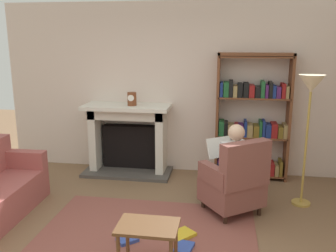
{
  "coord_description": "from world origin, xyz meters",
  "views": [
    {
      "loc": [
        0.8,
        -3.27,
        2.12
      ],
      "look_at": [
        0.1,
        1.2,
        1.05
      ],
      "focal_mm": 39.23,
      "sensor_mm": 36.0,
      "label": 1
    }
  ],
  "objects_px": {
    "fireplace": "(129,136)",
    "armchair_reading": "(235,182)",
    "side_table": "(148,232)",
    "seated_reader": "(230,164)",
    "bookshelf": "(252,121)",
    "floor_lamp": "(310,96)",
    "mantel_clock": "(132,99)"
  },
  "relations": [
    {
      "from": "bookshelf",
      "to": "armchair_reading",
      "type": "height_order",
      "value": "bookshelf"
    },
    {
      "from": "armchair_reading",
      "to": "floor_lamp",
      "type": "distance_m",
      "value": 1.41
    },
    {
      "from": "fireplace",
      "to": "seated_reader",
      "type": "bearing_deg",
      "value": -36.37
    },
    {
      "from": "fireplace",
      "to": "seated_reader",
      "type": "distance_m",
      "value": 2.0
    },
    {
      "from": "fireplace",
      "to": "armchair_reading",
      "type": "relative_size",
      "value": 1.44
    },
    {
      "from": "fireplace",
      "to": "armchair_reading",
      "type": "height_order",
      "value": "fireplace"
    },
    {
      "from": "bookshelf",
      "to": "mantel_clock",
      "type": "bearing_deg",
      "value": -175.79
    },
    {
      "from": "fireplace",
      "to": "mantel_clock",
      "type": "bearing_deg",
      "value": -47.05
    },
    {
      "from": "fireplace",
      "to": "armchair_reading",
      "type": "bearing_deg",
      "value": -37.32
    },
    {
      "from": "floor_lamp",
      "to": "side_table",
      "type": "bearing_deg",
      "value": -134.41
    },
    {
      "from": "mantel_clock",
      "to": "side_table",
      "type": "distance_m",
      "value": 2.74
    },
    {
      "from": "armchair_reading",
      "to": "side_table",
      "type": "distance_m",
      "value": 1.54
    },
    {
      "from": "mantel_clock",
      "to": "side_table",
      "type": "xyz_separation_m",
      "value": [
        0.77,
        -2.49,
        -0.82
      ]
    },
    {
      "from": "seated_reader",
      "to": "side_table",
      "type": "height_order",
      "value": "seated_reader"
    },
    {
      "from": "side_table",
      "to": "floor_lamp",
      "type": "bearing_deg",
      "value": 45.59
    },
    {
      "from": "seated_reader",
      "to": "side_table",
      "type": "distance_m",
      "value": 1.61
    },
    {
      "from": "bookshelf",
      "to": "floor_lamp",
      "type": "relative_size",
      "value": 1.13
    },
    {
      "from": "fireplace",
      "to": "side_table",
      "type": "distance_m",
      "value": 2.74
    },
    {
      "from": "mantel_clock",
      "to": "armchair_reading",
      "type": "xyz_separation_m",
      "value": [
        1.59,
        -1.18,
        -0.8
      ]
    },
    {
      "from": "fireplace",
      "to": "bookshelf",
      "type": "relative_size",
      "value": 0.73
    },
    {
      "from": "armchair_reading",
      "to": "bookshelf",
      "type": "bearing_deg",
      "value": -137.27
    },
    {
      "from": "mantel_clock",
      "to": "armchair_reading",
      "type": "relative_size",
      "value": 0.21
    },
    {
      "from": "armchair_reading",
      "to": "mantel_clock",
      "type": "bearing_deg",
      "value": -72.87
    },
    {
      "from": "fireplace",
      "to": "seated_reader",
      "type": "xyz_separation_m",
      "value": [
        1.61,
        -1.19,
        0.03
      ]
    },
    {
      "from": "armchair_reading",
      "to": "floor_lamp",
      "type": "bearing_deg",
      "value": 169.06
    },
    {
      "from": "armchair_reading",
      "to": "side_table",
      "type": "xyz_separation_m",
      "value": [
        -0.81,
        -1.31,
        -0.03
      ]
    },
    {
      "from": "fireplace",
      "to": "side_table",
      "type": "height_order",
      "value": "fireplace"
    },
    {
      "from": "bookshelf",
      "to": "side_table",
      "type": "xyz_separation_m",
      "value": [
        -1.07,
        -2.63,
        -0.51
      ]
    },
    {
      "from": "fireplace",
      "to": "floor_lamp",
      "type": "xyz_separation_m",
      "value": [
        2.56,
        -0.86,
        0.85
      ]
    },
    {
      "from": "fireplace",
      "to": "bookshelf",
      "type": "height_order",
      "value": "bookshelf"
    },
    {
      "from": "seated_reader",
      "to": "side_table",
      "type": "bearing_deg",
      "value": 25.93
    },
    {
      "from": "mantel_clock",
      "to": "armchair_reading",
      "type": "height_order",
      "value": "mantel_clock"
    }
  ]
}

